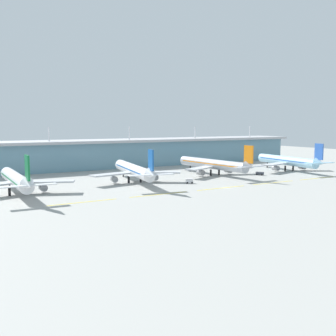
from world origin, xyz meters
TOP-DOWN VIEW (x-y plane):
  - ground_plane at (0.00, 0.00)m, footprint 600.00×600.00m
  - terminal_building at (-0.00, 114.04)m, footprint 288.00×34.00m
  - airliner_nearest at (-89.90, 31.46)m, footprint 48.79×61.28m
  - airliner_near_middle at (-30.57, 38.40)m, footprint 48.01×67.10m
  - airliner_far_middle at (23.38, 41.56)m, footprint 48.71×66.78m
  - airliner_farthest at (78.05, 34.27)m, footprint 48.43×62.93m
  - taxiway_stripe_west at (-71.00, 0.23)m, footprint 28.00×0.70m
  - taxiway_stripe_mid_west at (-37.00, 0.23)m, footprint 28.00×0.70m
  - taxiway_stripe_centre at (-3.00, 0.23)m, footprint 28.00×0.70m
  - taxiway_stripe_mid_east at (31.00, 0.23)m, footprint 28.00×0.70m
  - taxiway_stripe_east at (65.00, 0.23)m, footprint 28.00×0.70m
  - pushback_tug at (46.91, 27.04)m, footprint 4.17×5.01m
  - baggage_cart at (-7.74, 20.54)m, footprint 4.01×3.07m

SIDE VIEW (x-z plane):
  - ground_plane at x=0.00m, z-range 0.00..0.00m
  - taxiway_stripe_west at x=-71.00m, z-range 0.00..0.04m
  - taxiway_stripe_mid_west at x=-37.00m, z-range 0.00..0.04m
  - taxiway_stripe_centre at x=-3.00m, z-range 0.00..0.04m
  - taxiway_stripe_mid_east at x=31.00m, z-range 0.00..0.04m
  - taxiway_stripe_east at x=65.00m, z-range 0.00..0.04m
  - pushback_tug at x=46.91m, z-range 0.18..2.03m
  - baggage_cart at x=-7.74m, z-range 0.02..2.50m
  - airliner_nearest at x=-89.90m, z-range -3.00..15.90m
  - airliner_farthest at x=78.05m, z-range -3.00..15.90m
  - airliner_far_middle at x=23.38m, z-range -3.00..15.90m
  - airliner_near_middle at x=-30.57m, z-range -3.00..15.90m
  - terminal_building at x=0.00m, z-range -4.30..24.04m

